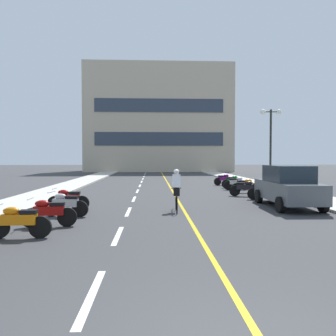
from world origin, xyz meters
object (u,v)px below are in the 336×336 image
Objects in this scene: motorcycle_6 at (245,188)px; motorcycle_10 at (224,179)px; motorcycle_8 at (236,183)px; motorcycle_9 at (232,181)px; motorcycle_3 at (65,204)px; street_lamp_mid at (271,130)px; parked_car_near at (288,186)px; cyclist_rider at (176,189)px; motorcycle_1 at (19,221)px; motorcycle_7 at (245,185)px; motorcycle_5 at (265,191)px; motorcycle_2 at (49,212)px; motorcycle_4 at (68,199)px.

motorcycle_6 is 1.01× the size of motorcycle_10.
motorcycle_8 is 1.04× the size of motorcycle_9.
street_lamp_mid is at bearing 41.86° from motorcycle_3.
parked_car_near reaches higher than motorcycle_8.
motorcycle_6 is 0.94× the size of cyclist_rider.
motorcycle_1 and motorcycle_3 have the same top height.
motorcycle_3 is 1.03× the size of motorcycle_9.
motorcycle_7 is (-2.46, -2.52, -3.54)m from street_lamp_mid.
parked_car_near is 2.48× the size of motorcycle_8.
motorcycle_5 is at bearing -89.13° from motorcycle_10.
motorcycle_2 is 17.38m from motorcycle_10.
parked_car_near reaches higher than motorcycle_7.
motorcycle_3 is at bearing 83.01° from motorcycle_1.
parked_car_near is at bearing 2.40° from motorcycle_4.
motorcycle_8 is (-0.30, 7.62, -0.44)m from parked_car_near.
motorcycle_7 is 3.46m from motorcycle_9.
motorcycle_7 is at bearing -134.34° from street_lamp_mid.
street_lamp_mid is 3.21× the size of motorcycle_5.
parked_car_near is at bearing -79.88° from motorcycle_6.
motorcycle_3 and motorcycle_10 have the same top height.
motorcycle_2 is 5.07m from cyclist_rider.
cyclist_rider is at bearing -5.72° from motorcycle_4.
motorcycle_6 is (-0.73, 4.07, -0.44)m from parked_car_near.
parked_car_near is 2.48× the size of motorcycle_1.
motorcycle_10 is at bearing 86.79° from motorcycle_6.
motorcycle_7 is at bearing -88.19° from motorcycle_8.
motorcycle_1 is 1.04× the size of motorcycle_9.
cyclist_rider reaches higher than motorcycle_10.
motorcycle_6 and motorcycle_7 have the same top height.
motorcycle_5 is 1.02× the size of motorcycle_9.
motorcycle_1 is at bearing -91.52° from motorcycle_4.
motorcycle_1 and motorcycle_9 have the same top height.
parked_car_near reaches higher than motorcycle_4.
motorcycle_4 is at bearing -152.62° from motorcycle_6.
motorcycle_5 is at bearing -90.01° from motorcycle_9.
street_lamp_mid is 18.08m from motorcycle_1.
motorcycle_5 and motorcycle_6 have the same top height.
motorcycle_9 is 1.00× the size of motorcycle_10.
motorcycle_8 is at bearing 91.27° from motorcycle_5.
motorcycle_5 is at bearing -112.38° from street_lamp_mid.
motorcycle_1 and motorcycle_8 have the same top height.
motorcycle_6 is 0.98× the size of motorcycle_7.
motorcycle_6 is at bearing 46.27° from motorcycle_1.
motorcycle_1 is 1.00× the size of motorcycle_2.
cyclist_rider reaches higher than motorcycle_6.
motorcycle_6 and motorcycle_10 have the same top height.
motorcycle_2 is 1.01× the size of motorcycle_3.
motorcycle_10 is at bearing 60.87° from motorcycle_1.
street_lamp_mid is 15.57m from motorcycle_3.
street_lamp_mid is 7.23m from motorcycle_5.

